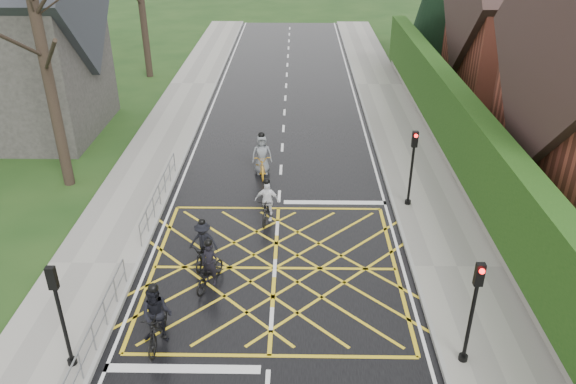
{
  "coord_description": "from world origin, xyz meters",
  "views": [
    {
      "loc": [
        0.68,
        -15.2,
        10.96
      ],
      "look_at": [
        0.39,
        2.94,
        1.3
      ],
      "focal_mm": 35.0,
      "sensor_mm": 36.0,
      "label": 1
    }
  ],
  "objects_px": {
    "cyclist_back": "(157,321)",
    "cyclist_mid": "(203,247)",
    "cyclist_rear": "(210,271)",
    "cyclist_front": "(267,205)",
    "cyclist_lead": "(262,160)"
  },
  "relations": [
    {
      "from": "cyclist_back",
      "to": "cyclist_lead",
      "type": "bearing_deg",
      "value": 79.68
    },
    {
      "from": "cyclist_back",
      "to": "cyclist_mid",
      "type": "distance_m",
      "value": 3.9
    },
    {
      "from": "cyclist_front",
      "to": "cyclist_lead",
      "type": "height_order",
      "value": "cyclist_lead"
    },
    {
      "from": "cyclist_back",
      "to": "cyclist_lead",
      "type": "relative_size",
      "value": 0.93
    },
    {
      "from": "cyclist_rear",
      "to": "cyclist_lead",
      "type": "distance_m",
      "value": 8.08
    },
    {
      "from": "cyclist_rear",
      "to": "cyclist_lead",
      "type": "height_order",
      "value": "cyclist_lead"
    },
    {
      "from": "cyclist_rear",
      "to": "cyclist_mid",
      "type": "bearing_deg",
      "value": 126.99
    },
    {
      "from": "cyclist_mid",
      "to": "cyclist_lead",
      "type": "xyz_separation_m",
      "value": [
        1.56,
        6.74,
        0.08
      ]
    },
    {
      "from": "cyclist_rear",
      "to": "cyclist_back",
      "type": "xyz_separation_m",
      "value": [
        -1.07,
        -2.58,
        0.2
      ]
    },
    {
      "from": "cyclist_rear",
      "to": "cyclist_front",
      "type": "height_order",
      "value": "cyclist_front"
    },
    {
      "from": "cyclist_mid",
      "to": "cyclist_front",
      "type": "distance_m",
      "value": 3.41
    },
    {
      "from": "cyclist_back",
      "to": "cyclist_front",
      "type": "distance_m",
      "value": 7.13
    },
    {
      "from": "cyclist_rear",
      "to": "cyclist_back",
      "type": "distance_m",
      "value": 2.8
    },
    {
      "from": "cyclist_mid",
      "to": "cyclist_lead",
      "type": "height_order",
      "value": "cyclist_lead"
    },
    {
      "from": "cyclist_rear",
      "to": "cyclist_back",
      "type": "relative_size",
      "value": 0.92
    }
  ]
}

